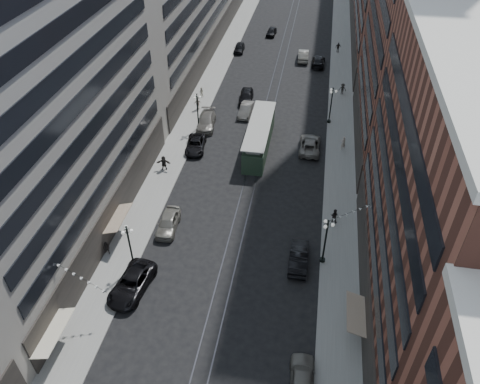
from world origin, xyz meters
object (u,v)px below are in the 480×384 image
Objects in this scene: car_9 at (239,48)px; pedestrian_extra_2 at (201,92)px; lamppost_se_mid at (331,104)px; car_2 at (132,284)px; lamppost_sw_mid at (198,110)px; pedestrian_extra_0 at (338,47)px; car_7 at (196,145)px; car_extra_1 at (271,32)px; car_12 at (318,61)px; streetcar at (259,137)px; car_8 at (206,121)px; pedestrian_7 at (334,216)px; pedestrian_8 at (343,143)px; pedestrian_9 at (343,89)px; car_13 at (246,96)px; pedestrian_5 at (164,163)px; lamppost_sw_far at (130,246)px; pedestrian_6 at (198,104)px; car_14 at (303,55)px; car_10 at (298,257)px; car_extra_0 at (246,110)px; car_extra_2 at (168,223)px; lamppost_se_far at (325,240)px; pedestrian_2 at (107,248)px; car_11 at (310,145)px.

car_9 is 19.80m from pedestrian_extra_2.
lamppost_se_mid is 0.91× the size of car_2.
car_9 is (0.80, 29.42, -2.34)m from lamppost_sw_mid.
lamppost_sw_mid is at bearing -93.66° from car_9.
car_9 is 2.41× the size of pedestrian_extra_0.
car_7 is at bearing -149.98° from lamppost_se_mid.
car_extra_1 is 15.28m from pedestrian_extra_0.
car_12 reaches higher than car_9.
car_2 is at bearing -107.68° from streetcar.
pedestrian_7 is (18.47, -17.83, 0.17)m from car_8.
pedestrian_8 is 16.32m from pedestrian_9.
pedestrian_5 is (-7.31, -20.07, 0.24)m from car_13.
car_2 is 1.09× the size of car_12.
lamppost_sw_far is 32.65m from pedestrian_6.
car_14 is at bearing 64.36° from lamppost_sw_mid.
car_9 is at bearing 104.40° from streetcar.
streetcar is at bearing -72.07° from car_10.
car_extra_0 is (5.16, 10.57, 0.07)m from car_7.
pedestrian_9 is (11.08, 17.71, -0.61)m from streetcar.
pedestrian_5 is 0.39× the size of car_extra_2.
lamppost_se_mid is 0.93× the size of car_8.
car_10 is 3.35× the size of pedestrian_extra_2.
car_extra_2 is (-4.14, -59.90, 0.11)m from car_extra_1.
pedestrian_extra_2 is (-21.34, 26.68, -0.11)m from pedestrian_7.
car_8 is at bearing 126.08° from lamppost_se_far.
lamppost_sw_mid is 25.80m from pedestrian_7.
pedestrian_8 is (23.69, 23.79, 0.21)m from pedestrian_2.
pedestrian_9 is 1.19× the size of pedestrian_extra_2.
car_2 is 64.43m from pedestrian_extra_0.
car_2 is 30.98m from car_11.
pedestrian_extra_2 reaches higher than car_12.
streetcar reaches higher than car_13.
pedestrian_extra_2 is (-20.33, 32.81, -2.18)m from lamppost_se_far.
pedestrian_7 is (19.41, -16.87, -2.07)m from lamppost_sw_mid.
car_14 reaches higher than car_extra_2.
lamppost_sw_far is at bearing 86.04° from pedestrian_extra_2.
car_extra_2 reaches higher than car_7.
streetcar is at bearing 5.62° from car_11.
car_extra_2 reaches higher than pedestrian_2.
pedestrian_extra_2 is (-2.88, 8.85, 0.06)m from car_8.
car_extra_2 is at bearing 27.51° from pedestrian_7.
car_12 is 3.04× the size of pedestrian_9.
car_12 is at bearing -90.60° from car_10.
car_10 is (16.00, -23.58, -2.25)m from lamppost_sw_mid.
car_extra_0 is at bearing 178.04° from lamppost_se_mid.
car_extra_1 is at bearing 110.20° from lamppost_se_mid.
pedestrian_6 is 1.23× the size of pedestrian_extra_2.
car_13 is at bearing -47.25° from pedestrian_7.
car_8 is 36.16m from pedestrian_extra_0.
car_13 is at bearing -48.95° from car_11.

